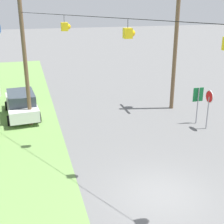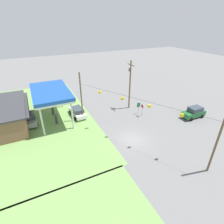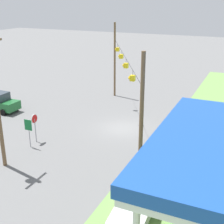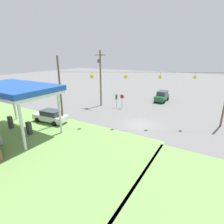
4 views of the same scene
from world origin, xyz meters
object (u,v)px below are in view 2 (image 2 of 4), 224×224
Objects in this scene: fuel_pump_far at (53,111)px; car_at_pumps_front at (77,112)px; gas_station_store at (7,115)px; fuel_pump_near at (56,120)px; car_at_pumps_rear at (30,119)px; gas_station_canopy at (50,93)px; utility_pole_main at (130,83)px; stop_sign_roadside at (142,107)px; car_on_crossroad at (194,112)px; route_sign at (139,106)px.

car_at_pumps_front is at bearing -121.18° from fuel_pump_far.
gas_station_store is 7.60m from fuel_pump_far.
fuel_pump_near is 4.59m from car_at_pumps_rear.
gas_station_canopy is 6.44× the size of fuel_pump_far.
car_at_pumps_rear is at bearing 84.76° from utility_pole_main.
fuel_pump_far is 16.05m from utility_pole_main.
stop_sign_roadside reaches higher than car_at_pumps_rear.
gas_station_canopy is 2.52× the size of car_at_pumps_rear.
gas_station_canopy is 2.06× the size of car_at_pumps_front.
gas_station_store is at bearing -108.69° from stop_sign_roadside.
stop_sign_roadside is at bearing -108.69° from gas_station_store.
fuel_pump_far is at bearing -0.05° from gas_station_canopy.
car_at_pumps_rear is (1.88, 4.18, 0.22)m from fuel_pump_near.
route_sign is (5.67, 8.70, 0.67)m from car_on_crossroad.
car_on_crossroad is at bearing 61.42° from stop_sign_roadside.
car_at_pumps_front is at bearing 68.41° from route_sign.
fuel_pump_near is 1.00× the size of fuel_pump_far.
fuel_pump_near is 0.17× the size of utility_pole_main.
gas_station_canopy is at bearing -23.57° from car_on_crossroad.
fuel_pump_far is at bearing 54.09° from car_at_pumps_front.
stop_sign_roadside is (4.66, 8.55, 0.77)m from car_on_crossroad.
fuel_pump_far is 0.17× the size of utility_pole_main.
route_sign is 0.25× the size of utility_pole_main.
gas_station_store is (1.72, 7.52, -3.36)m from gas_station_canopy.
utility_pole_main is at bearing -89.50° from fuel_pump_near.
stop_sign_roadside is 1.04× the size of route_sign.
route_sign reaches higher than fuel_pump_near.
car_at_pumps_rear is (-1.89, 4.18, 0.22)m from fuel_pump_far.
utility_pole_main is (3.22, 0.22, 3.76)m from route_sign.
stop_sign_roadside is (-4.11, -15.29, 1.03)m from fuel_pump_near.
fuel_pump_far is 17.23m from stop_sign_roadside.
car_on_crossroad is 9.77m from stop_sign_roadside.
car_at_pumps_front is at bearing 84.10° from utility_pole_main.
gas_station_canopy reaches higher than route_sign.
gas_station_store is 8.41m from fuel_pump_near.
fuel_pump_near is at bearing 78.44° from route_sign.
car_at_pumps_rear is 0.93× the size of car_on_crossroad.
stop_sign_roadside reaches higher than car_at_pumps_front.
fuel_pump_far is (0.16, -7.52, -1.11)m from gas_station_store.
gas_station_canopy is 1.08× the size of utility_pole_main.
fuel_pump_near is 25.40m from car_on_crossroad.
route_sign reaches higher than car_on_crossroad.
car_at_pumps_front reaches higher than fuel_pump_near.
gas_station_canopy reaches higher than gas_station_store.
car_at_pumps_rear is at bearing -107.09° from stop_sign_roadside.
car_on_crossroad is 1.88× the size of route_sign.
utility_pole_main reaches higher than stop_sign_roadside.
route_sign is (-3.09, -15.13, 0.93)m from fuel_pump_near.
car_at_pumps_rear is (0.64, 8.37, 0.09)m from car_at_pumps_front.
gas_station_store is 5.41× the size of route_sign.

